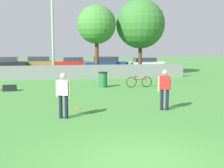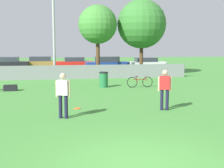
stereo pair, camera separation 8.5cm
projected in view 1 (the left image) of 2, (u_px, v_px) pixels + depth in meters
ground_plane at (141, 163)px, 7.04m from camera, size 120.00×120.00×0.00m
fence_backline at (75, 72)px, 24.49m from camera, size 18.14×0.07×1.21m
light_pole at (52, 12)px, 25.04m from camera, size 0.90×0.36×9.02m
tree_near_pole at (97, 25)px, 26.07m from camera, size 3.25×3.25×6.00m
tree_far_right at (141, 24)px, 27.34m from camera, size 4.29×4.29×6.64m
player_defender_red at (165, 87)px, 12.71m from camera, size 0.53×0.34×1.66m
player_receiver_white at (63, 92)px, 11.26m from camera, size 0.52×0.35×1.66m
frisbee_disc at (77, 108)px, 13.09m from camera, size 0.29×0.29×0.03m
bicycle_sideline at (139, 82)px, 19.71m from camera, size 1.66×0.44×0.72m
trash_bin at (103, 80)px, 19.67m from camera, size 0.56×0.56×0.98m
gear_bag_sideline at (10, 88)px, 18.17m from camera, size 0.75×0.41×0.36m
parked_car_dark at (6, 64)px, 33.76m from camera, size 4.62×1.87×1.40m
parked_car_tan at (39, 63)px, 35.24m from camera, size 4.50×1.70×1.39m
parked_car_red at (73, 63)px, 35.07m from camera, size 4.16×1.84×1.32m
parked_car_blue at (106, 64)px, 32.16m from camera, size 4.48×1.86×1.50m
parked_car_white at (145, 63)px, 34.52m from camera, size 4.43×1.90×1.29m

